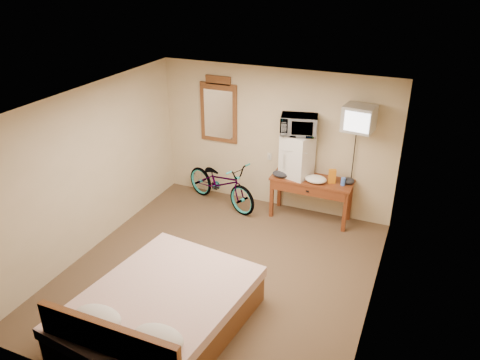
{
  "coord_description": "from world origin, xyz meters",
  "views": [
    {
      "loc": [
        2.43,
        -4.96,
        4.12
      ],
      "look_at": [
        0.04,
        0.67,
        1.19
      ],
      "focal_mm": 35.0,
      "sensor_mm": 36.0,
      "label": 1
    }
  ],
  "objects_px": {
    "microwave": "(299,125)",
    "bicycle": "(221,183)",
    "wall_mirror": "(219,111)",
    "mini_fridge": "(297,155)",
    "crt_television": "(359,118)",
    "blue_cup": "(343,182)",
    "bed": "(159,314)",
    "desk": "(311,186)"
  },
  "relations": [
    {
      "from": "desk",
      "to": "blue_cup",
      "type": "bearing_deg",
      "value": -0.08
    },
    {
      "from": "microwave",
      "to": "bed",
      "type": "xyz_separation_m",
      "value": [
        -0.63,
        -3.42,
        -1.37
      ]
    },
    {
      "from": "microwave",
      "to": "bicycle",
      "type": "distance_m",
      "value": 1.83
    },
    {
      "from": "microwave",
      "to": "crt_television",
      "type": "bearing_deg",
      "value": -15.66
    },
    {
      "from": "desk",
      "to": "bed",
      "type": "distance_m",
      "value": 3.51
    },
    {
      "from": "desk",
      "to": "bed",
      "type": "xyz_separation_m",
      "value": [
        -0.92,
        -3.37,
        -0.34
      ]
    },
    {
      "from": "bed",
      "to": "wall_mirror",
      "type": "bearing_deg",
      "value": 104.07
    },
    {
      "from": "mini_fridge",
      "to": "bicycle",
      "type": "relative_size",
      "value": 0.45
    },
    {
      "from": "crt_television",
      "to": "bicycle",
      "type": "xyz_separation_m",
      "value": [
        -2.29,
        -0.13,
        -1.46
      ]
    },
    {
      "from": "microwave",
      "to": "blue_cup",
      "type": "height_order",
      "value": "microwave"
    },
    {
      "from": "bed",
      "to": "mini_fridge",
      "type": "bearing_deg",
      "value": 79.55
    },
    {
      "from": "wall_mirror",
      "to": "bicycle",
      "type": "distance_m",
      "value": 1.29
    },
    {
      "from": "desk",
      "to": "blue_cup",
      "type": "xyz_separation_m",
      "value": [
        0.53,
        -0.0,
        0.18
      ]
    },
    {
      "from": "microwave",
      "to": "mini_fridge",
      "type": "bearing_deg",
      "value": -137.14
    },
    {
      "from": "mini_fridge",
      "to": "desk",
      "type": "bearing_deg",
      "value": -11.5
    },
    {
      "from": "desk",
      "to": "blue_cup",
      "type": "height_order",
      "value": "blue_cup"
    },
    {
      "from": "mini_fridge",
      "to": "bed",
      "type": "relative_size",
      "value": 0.31
    },
    {
      "from": "desk",
      "to": "wall_mirror",
      "type": "bearing_deg",
      "value": 171.51
    },
    {
      "from": "mini_fridge",
      "to": "bed",
      "type": "bearing_deg",
      "value": -100.45
    },
    {
      "from": "crt_television",
      "to": "bed",
      "type": "xyz_separation_m",
      "value": [
        -1.58,
        -3.39,
        -1.61
      ]
    },
    {
      "from": "blue_cup",
      "to": "desk",
      "type": "bearing_deg",
      "value": 179.92
    },
    {
      "from": "mini_fridge",
      "to": "bed",
      "type": "height_order",
      "value": "mini_fridge"
    },
    {
      "from": "wall_mirror",
      "to": "crt_television",
      "type": "bearing_deg",
      "value": -5.75
    },
    {
      "from": "microwave",
      "to": "bicycle",
      "type": "relative_size",
      "value": 0.36
    },
    {
      "from": "desk",
      "to": "bicycle",
      "type": "distance_m",
      "value": 1.65
    },
    {
      "from": "blue_cup",
      "to": "wall_mirror",
      "type": "distance_m",
      "value": 2.51
    },
    {
      "from": "mini_fridge",
      "to": "crt_television",
      "type": "distance_m",
      "value": 1.23
    },
    {
      "from": "microwave",
      "to": "bed",
      "type": "height_order",
      "value": "microwave"
    },
    {
      "from": "desk",
      "to": "crt_television",
      "type": "distance_m",
      "value": 1.43
    },
    {
      "from": "mini_fridge",
      "to": "bed",
      "type": "distance_m",
      "value": 3.58
    },
    {
      "from": "crt_television",
      "to": "desk",
      "type": "bearing_deg",
      "value": -178.08
    },
    {
      "from": "bicycle",
      "to": "bed",
      "type": "xyz_separation_m",
      "value": [
        0.71,
        -3.26,
        -0.14
      ]
    },
    {
      "from": "crt_television",
      "to": "wall_mirror",
      "type": "distance_m",
      "value": 2.52
    },
    {
      "from": "crt_television",
      "to": "bicycle",
      "type": "height_order",
      "value": "crt_television"
    },
    {
      "from": "bicycle",
      "to": "crt_television",
      "type": "bearing_deg",
      "value": -65.99
    },
    {
      "from": "blue_cup",
      "to": "microwave",
      "type": "bearing_deg",
      "value": 175.83
    },
    {
      "from": "wall_mirror",
      "to": "bed",
      "type": "distance_m",
      "value": 3.99
    },
    {
      "from": "mini_fridge",
      "to": "microwave",
      "type": "height_order",
      "value": "microwave"
    },
    {
      "from": "microwave",
      "to": "desk",
      "type": "bearing_deg",
      "value": -25.02
    },
    {
      "from": "mini_fridge",
      "to": "crt_television",
      "type": "relative_size",
      "value": 1.25
    },
    {
      "from": "bicycle",
      "to": "bed",
      "type": "distance_m",
      "value": 3.34
    },
    {
      "from": "wall_mirror",
      "to": "bicycle",
      "type": "xyz_separation_m",
      "value": [
        0.2,
        -0.38,
        -1.22
      ]
    }
  ]
}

